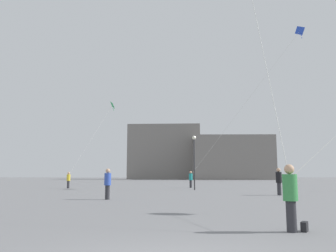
{
  "coord_description": "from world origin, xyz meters",
  "views": [
    {
      "loc": [
        -0.02,
        -5.28,
        1.42
      ],
      "look_at": [
        0.0,
        19.22,
        4.82
      ],
      "focal_mm": 37.12,
      "sensor_mm": 36.0,
      "label": 1
    }
  ],
  "objects_px": {
    "kite_emerald_delta": "(112,106)",
    "person_in_black": "(279,180)",
    "person_in_green": "(290,195)",
    "person_in_blue": "(107,182)",
    "building_centre_hall": "(230,158)",
    "person_in_teal": "(190,179)",
    "kite_cobalt_delta": "(295,37)",
    "handbag_beside_flyer": "(304,227)",
    "person_in_yellow": "(68,179)",
    "lamppost_west": "(194,153)",
    "building_left_hall": "(164,152)"
  },
  "relations": [
    {
      "from": "person_in_blue",
      "to": "building_left_hall",
      "type": "xyz_separation_m",
      "value": [
        2.45,
        79.9,
        6.65
      ]
    },
    {
      "from": "person_in_green",
      "to": "person_in_blue",
      "type": "relative_size",
      "value": 0.96
    },
    {
      "from": "person_in_black",
      "to": "handbag_beside_flyer",
      "type": "bearing_deg",
      "value": -30.1
    },
    {
      "from": "person_in_teal",
      "to": "person_in_green",
      "type": "bearing_deg",
      "value": -104.98
    },
    {
      "from": "person_in_teal",
      "to": "handbag_beside_flyer",
      "type": "height_order",
      "value": "person_in_teal"
    },
    {
      "from": "kite_cobalt_delta",
      "to": "building_centre_hall",
      "type": "relative_size",
      "value": 0.71
    },
    {
      "from": "person_in_green",
      "to": "lamppost_west",
      "type": "xyz_separation_m",
      "value": [
        -0.66,
        22.94,
        2.4
      ]
    },
    {
      "from": "building_centre_hall",
      "to": "handbag_beside_flyer",
      "type": "relative_size",
      "value": 65.76
    },
    {
      "from": "kite_cobalt_delta",
      "to": "handbag_beside_flyer",
      "type": "distance_m",
      "value": 30.91
    },
    {
      "from": "building_centre_hall",
      "to": "person_in_yellow",
      "type": "bearing_deg",
      "value": -114.26
    },
    {
      "from": "building_left_hall",
      "to": "person_in_yellow",
      "type": "bearing_deg",
      "value": -98.03
    },
    {
      "from": "person_in_black",
      "to": "lamppost_west",
      "type": "xyz_separation_m",
      "value": [
        -5.15,
        7.88,
        2.3
      ]
    },
    {
      "from": "kite_cobalt_delta",
      "to": "person_in_black",
      "type": "bearing_deg",
      "value": -118.89
    },
    {
      "from": "person_in_green",
      "to": "handbag_beside_flyer",
      "type": "relative_size",
      "value": 5.21
    },
    {
      "from": "person_in_blue",
      "to": "handbag_beside_flyer",
      "type": "height_order",
      "value": "person_in_blue"
    },
    {
      "from": "kite_emerald_delta",
      "to": "kite_cobalt_delta",
      "type": "bearing_deg",
      "value": -14.16
    },
    {
      "from": "person_in_blue",
      "to": "building_left_hall",
      "type": "height_order",
      "value": "building_left_hall"
    },
    {
      "from": "building_left_hall",
      "to": "person_in_black",
      "type": "bearing_deg",
      "value": -83.59
    },
    {
      "from": "kite_emerald_delta",
      "to": "person_in_black",
      "type": "bearing_deg",
      "value": -47.14
    },
    {
      "from": "kite_emerald_delta",
      "to": "lamppost_west",
      "type": "height_order",
      "value": "kite_emerald_delta"
    },
    {
      "from": "kite_cobalt_delta",
      "to": "lamppost_west",
      "type": "relative_size",
      "value": 3.05
    },
    {
      "from": "person_in_green",
      "to": "person_in_yellow",
      "type": "bearing_deg",
      "value": 22.07
    },
    {
      "from": "person_in_teal",
      "to": "kite_cobalt_delta",
      "type": "relative_size",
      "value": 0.12
    },
    {
      "from": "person_in_yellow",
      "to": "kite_emerald_delta",
      "type": "relative_size",
      "value": 0.2
    },
    {
      "from": "person_in_yellow",
      "to": "kite_cobalt_delta",
      "type": "height_order",
      "value": "kite_cobalt_delta"
    },
    {
      "from": "person_in_teal",
      "to": "handbag_beside_flyer",
      "type": "relative_size",
      "value": 5.45
    },
    {
      "from": "building_left_hall",
      "to": "person_in_green",
      "type": "bearing_deg",
      "value": -87.46
    },
    {
      "from": "person_in_yellow",
      "to": "lamppost_west",
      "type": "height_order",
      "value": "lamppost_west"
    },
    {
      "from": "person_in_green",
      "to": "person_in_blue",
      "type": "height_order",
      "value": "person_in_blue"
    },
    {
      "from": "person_in_green",
      "to": "building_centre_hall",
      "type": "bearing_deg",
      "value": -13.32
    },
    {
      "from": "person_in_blue",
      "to": "person_in_yellow",
      "type": "distance_m",
      "value": 16.88
    },
    {
      "from": "person_in_teal",
      "to": "person_in_blue",
      "type": "bearing_deg",
      "value": -125.31
    },
    {
      "from": "person_in_teal",
      "to": "kite_emerald_delta",
      "type": "distance_m",
      "value": 12.14
    },
    {
      "from": "kite_cobalt_delta",
      "to": "lamppost_west",
      "type": "bearing_deg",
      "value": -168.31
    },
    {
      "from": "kite_cobalt_delta",
      "to": "building_left_hall",
      "type": "bearing_deg",
      "value": 102.09
    },
    {
      "from": "person_in_teal",
      "to": "kite_emerald_delta",
      "type": "height_order",
      "value": "kite_emerald_delta"
    },
    {
      "from": "person_in_green",
      "to": "building_centre_hall",
      "type": "relative_size",
      "value": 0.08
    },
    {
      "from": "kite_emerald_delta",
      "to": "handbag_beside_flyer",
      "type": "distance_m",
      "value": 32.79
    },
    {
      "from": "lamppost_west",
      "to": "building_left_hall",
      "type": "bearing_deg",
      "value": 92.84
    },
    {
      "from": "person_in_teal",
      "to": "handbag_beside_flyer",
      "type": "distance_m",
      "value": 27.94
    },
    {
      "from": "building_left_hall",
      "to": "kite_emerald_delta",
      "type": "bearing_deg",
      "value": -95.07
    },
    {
      "from": "person_in_blue",
      "to": "kite_emerald_delta",
      "type": "xyz_separation_m",
      "value": [
        -2.96,
        18.99,
        8.13
      ]
    },
    {
      "from": "building_centre_hall",
      "to": "handbag_beside_flyer",
      "type": "height_order",
      "value": "building_centre_hall"
    },
    {
      "from": "person_in_yellow",
      "to": "building_left_hall",
      "type": "height_order",
      "value": "building_left_hall"
    },
    {
      "from": "person_in_black",
      "to": "lamppost_west",
      "type": "distance_m",
      "value": 9.69
    },
    {
      "from": "person_in_green",
      "to": "building_centre_hall",
      "type": "height_order",
      "value": "building_centre_hall"
    },
    {
      "from": "person_in_black",
      "to": "person_in_yellow",
      "type": "bearing_deg",
      "value": -137.89
    },
    {
      "from": "person_in_yellow",
      "to": "lamppost_west",
      "type": "xyz_separation_m",
      "value": [
        12.46,
        -3.67,
        2.41
      ]
    },
    {
      "from": "person_in_black",
      "to": "person_in_blue",
      "type": "bearing_deg",
      "value": -84.74
    },
    {
      "from": "person_in_black",
      "to": "kite_emerald_delta",
      "type": "height_order",
      "value": "kite_emerald_delta"
    }
  ]
}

